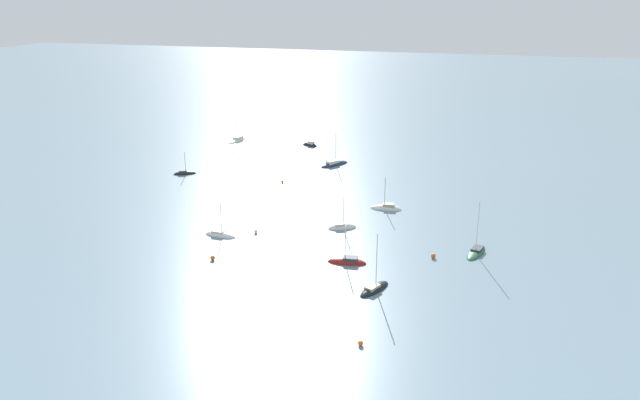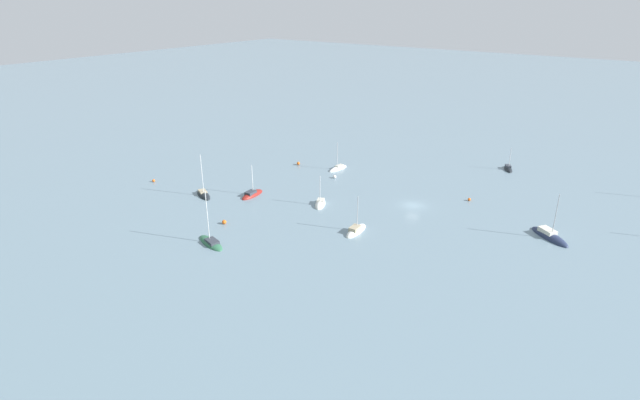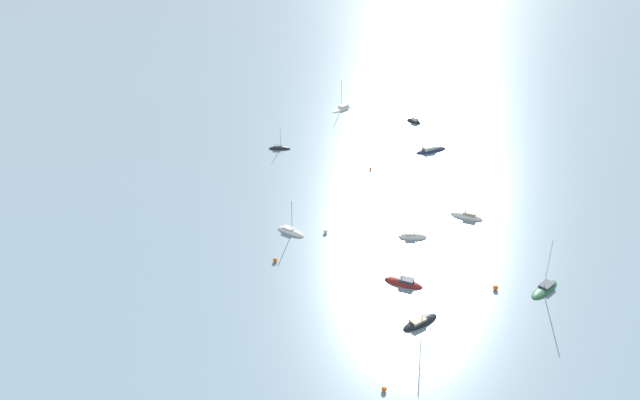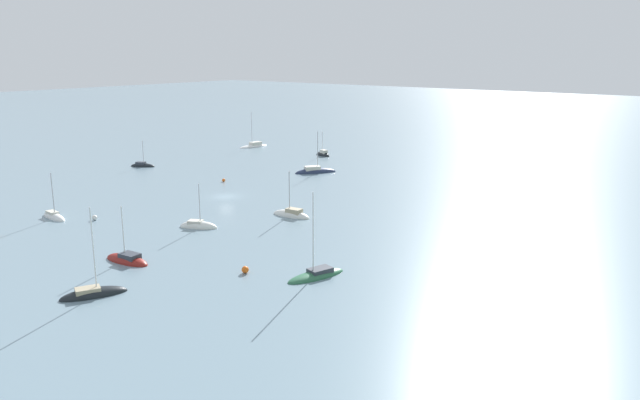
% 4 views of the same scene
% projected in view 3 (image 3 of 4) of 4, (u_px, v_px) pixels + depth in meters
% --- Properties ---
extents(ground_plane, '(600.00, 600.00, 0.00)m').
position_uv_depth(ground_plane, '(393.00, 193.00, 132.63)').
color(ground_plane, slate).
extents(sailboat_0, '(7.66, 4.23, 10.17)m').
position_uv_depth(sailboat_0, '(544.00, 289.00, 100.85)').
color(sailboat_0, '#2D6647').
rests_on(sailboat_0, ground_plane).
extents(sailboat_1, '(8.38, 6.99, 9.30)m').
position_uv_depth(sailboat_1, '(431.00, 151.00, 153.09)').
color(sailboat_1, '#232D4C').
rests_on(sailboat_1, ground_plane).
extents(sailboat_2, '(6.85, 4.75, 9.99)m').
position_uv_depth(sailboat_2, '(420.00, 323.00, 93.20)').
color(sailboat_2, black).
rests_on(sailboat_2, ground_plane).
extents(sailboat_3, '(8.61, 4.05, 9.45)m').
position_uv_depth(sailboat_3, '(342.00, 109.00, 181.41)').
color(sailboat_3, white).
rests_on(sailboat_3, ground_plane).
extents(sailboat_4, '(4.17, 5.77, 7.24)m').
position_uv_depth(sailboat_4, '(413.00, 237.00, 115.81)').
color(sailboat_4, white).
rests_on(sailboat_4, ground_plane).
extents(sailboat_5, '(2.30, 6.35, 7.63)m').
position_uv_depth(sailboat_5, '(291.00, 232.00, 117.42)').
color(sailboat_5, white).
rests_on(sailboat_5, ground_plane).
extents(sailboat_6, '(3.94, 5.58, 6.28)m').
position_uv_depth(sailboat_6, '(279.00, 149.00, 154.34)').
color(sailboat_6, black).
rests_on(sailboat_6, ground_plane).
extents(sailboat_7, '(2.48, 6.58, 7.69)m').
position_uv_depth(sailboat_7, '(467.00, 217.00, 122.78)').
color(sailboat_7, white).
rests_on(sailboat_7, ground_plane).
extents(sailboat_8, '(2.94, 4.95, 6.60)m').
position_uv_depth(sailboat_8, '(414.00, 122.00, 171.66)').
color(sailboat_8, black).
rests_on(sailboat_8, ground_plane).
extents(sailboat_9, '(2.80, 6.69, 7.50)m').
position_uv_depth(sailboat_9, '(404.00, 283.00, 102.39)').
color(sailboat_9, maroon).
rests_on(sailboat_9, ground_plane).
extents(mooring_buoy_0, '(0.78, 0.78, 0.78)m').
position_uv_depth(mooring_buoy_0, '(325.00, 231.00, 117.02)').
color(mooring_buoy_0, white).
rests_on(mooring_buoy_0, ground_plane).
extents(mooring_buoy_1, '(0.81, 0.81, 0.81)m').
position_uv_depth(mooring_buoy_1, '(496.00, 288.00, 100.70)').
color(mooring_buoy_1, orange).
rests_on(mooring_buoy_1, ground_plane).
extents(mooring_buoy_2, '(0.63, 0.63, 0.63)m').
position_uv_depth(mooring_buoy_2, '(371.00, 169.00, 142.91)').
color(mooring_buoy_2, orange).
rests_on(mooring_buoy_2, ground_plane).
extents(mooring_buoy_3, '(0.67, 0.67, 0.67)m').
position_uv_depth(mooring_buoy_3, '(384.00, 389.00, 80.60)').
color(mooring_buoy_3, orange).
rests_on(mooring_buoy_3, ground_plane).
extents(mooring_buoy_4, '(0.79, 0.79, 0.79)m').
position_uv_depth(mooring_buoy_4, '(275.00, 260.00, 108.16)').
color(mooring_buoy_4, orange).
rests_on(mooring_buoy_4, ground_plane).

